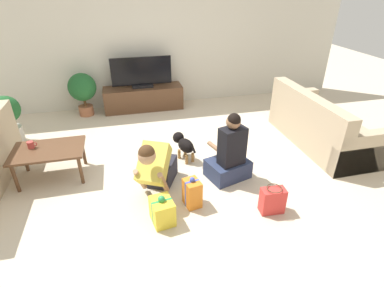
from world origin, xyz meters
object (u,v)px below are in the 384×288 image
object	(u,v)px
potted_plant_back_left	(83,89)
potted_plant_corner_left	(8,116)
person_sitting	(230,156)
mug	(31,145)
dog	(184,144)
coffee_table	(49,152)
tv	(142,74)
person_kneeling	(157,166)
tv_console	(144,98)
gift_bag_a	(272,200)
sofa_right	(319,126)
gift_box_a	(162,211)
gift_box_b	(192,193)

from	to	relation	value
potted_plant_back_left	potted_plant_corner_left	bearing A→B (deg)	-140.57
person_sitting	mug	xyz separation A→B (m)	(-2.46, 0.64, 0.14)
dog	mug	xyz separation A→B (m)	(-1.98, 0.03, 0.23)
potted_plant_corner_left	dog	bearing A→B (deg)	-24.29
coffee_table	potted_plant_corner_left	bearing A→B (deg)	122.62
coffee_table	person_sitting	world-z (taller)	person_sitting
tv	person_kneeling	bearing A→B (deg)	-92.18
coffee_table	person_kneeling	size ratio (longest dim) A/B	1.09
potted_plant_corner_left	dog	distance (m)	2.81
potted_plant_back_left	tv_console	bearing A→B (deg)	2.56
tv_console	gift_bag_a	size ratio (longest dim) A/B	4.70
sofa_right	coffee_table	bearing A→B (deg)	90.10
tv	gift_box_a	size ratio (longest dim) A/B	3.34
gift_bag_a	tv_console	bearing A→B (deg)	107.61
potted_plant_corner_left	gift_bag_a	distance (m)	4.13
potted_plant_corner_left	person_sitting	world-z (taller)	person_sitting
tv	dog	bearing A→B (deg)	-79.89
tv	gift_box_b	size ratio (longest dim) A/B	2.99
sofa_right	gift_bag_a	distance (m)	1.96
sofa_right	coffee_table	xyz separation A→B (m)	(-3.95, -0.01, 0.08)
tv	mug	xyz separation A→B (m)	(-1.61, -2.04, -0.24)
tv_console	potted_plant_back_left	size ratio (longest dim) A/B	1.89
person_kneeling	person_sitting	xyz separation A→B (m)	(0.95, 0.04, -0.01)
potted_plant_back_left	gift_box_a	bearing A→B (deg)	-73.14
sofa_right	dog	world-z (taller)	sofa_right
tv	gift_box_a	world-z (taller)	tv
potted_plant_corner_left	person_sitting	size ratio (longest dim) A/B	0.83
person_kneeling	potted_plant_corner_left	bearing A→B (deg)	165.68
sofa_right	tv	distance (m)	3.33
tv_console	dog	world-z (taller)	tv_console
sofa_right	potted_plant_back_left	xyz separation A→B (m)	(-3.66, 2.07, 0.22)
person_sitting	tv	bearing A→B (deg)	-88.76
sofa_right	gift_box_a	world-z (taller)	sofa_right
person_kneeling	person_sitting	size ratio (longest dim) A/B	0.87
person_sitting	gift_bag_a	size ratio (longest dim) A/B	2.85
potted_plant_back_left	person_kneeling	world-z (taller)	potted_plant_back_left
person_sitting	potted_plant_back_left	bearing A→B (deg)	-69.52
gift_box_b	sofa_right	bearing A→B (deg)	23.38
tv_console	dog	size ratio (longest dim) A/B	3.08
tv	dog	xyz separation A→B (m)	(0.37, -2.07, -0.47)
gift_box_b	mug	size ratio (longest dim) A/B	3.21
potted_plant_back_left	dog	distance (m)	2.53
coffee_table	potted_plant_back_left	size ratio (longest dim) A/B	1.08
tv_console	tv	bearing A→B (deg)	-88.21
gift_box_b	gift_box_a	bearing A→B (deg)	-152.69
coffee_table	potted_plant_corner_left	world-z (taller)	potted_plant_corner_left
person_kneeling	potted_plant_back_left	bearing A→B (deg)	137.39
dog	gift_box_b	size ratio (longest dim) A/B	1.30
person_kneeling	gift_box_b	bearing A→B (deg)	-21.57
potted_plant_back_left	gift_bag_a	xyz separation A→B (m)	(2.21, -3.38, -0.36)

